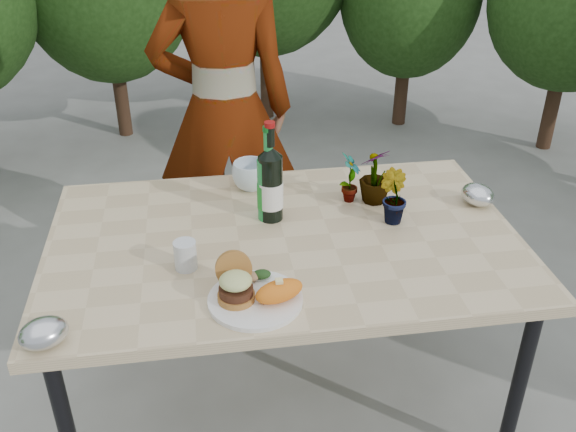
{
  "coord_description": "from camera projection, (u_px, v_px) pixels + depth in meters",
  "views": [
    {
      "loc": [
        -0.27,
        -1.83,
        1.92
      ],
      "look_at": [
        0.0,
        -0.08,
        0.88
      ],
      "focal_mm": 40.0,
      "sensor_mm": 36.0,
      "label": 1
    }
  ],
  "objects": [
    {
      "name": "seedling_left",
      "position": [
        350.0,
        178.0,
        2.35
      ],
      "size": [
        0.1,
        0.12,
        0.2
      ],
      "primitive_type": "imported",
      "rotation": [
        0.0,
        0.0,
        1.2
      ],
      "color": "#295C1F",
      "rests_on": "patio_table"
    },
    {
      "name": "seedling_right",
      "position": [
        375.0,
        176.0,
        2.35
      ],
      "size": [
        0.16,
        0.16,
        0.21
      ],
      "primitive_type": "imported",
      "rotation": [
        0.0,
        0.0,
        3.71
      ],
      "color": "#2C581E",
      "rests_on": "patio_table"
    },
    {
      "name": "person",
      "position": [
        224.0,
        113.0,
        2.85
      ],
      "size": [
        0.65,
        0.43,
        1.75
      ],
      "primitive_type": "imported",
      "rotation": [
        0.0,
        0.0,
        3.12
      ],
      "color": "#9D6C4E",
      "rests_on": "ground"
    },
    {
      "name": "blue_bowl",
      "position": [
        250.0,
        176.0,
        2.46
      ],
      "size": [
        0.16,
        0.16,
        0.11
      ],
      "primitive_type": "imported",
      "rotation": [
        0.0,
        0.0,
        -0.16
      ],
      "color": "silver",
      "rests_on": "patio_table"
    },
    {
      "name": "burger_stack",
      "position": [
        235.0,
        283.0,
        1.86
      ],
      "size": [
        0.11,
        0.16,
        0.11
      ],
      "color": "#B7722D",
      "rests_on": "dinner_plate"
    },
    {
      "name": "sparkling_water",
      "position": [
        269.0,
        186.0,
        2.23
      ],
      "size": [
        0.08,
        0.08,
        0.35
      ],
      "rotation": [
        0.0,
        0.0,
        -0.29
      ],
      "color": "#198A3A",
      "rests_on": "patio_table"
    },
    {
      "name": "wine_bottle",
      "position": [
        271.0,
        184.0,
        2.23
      ],
      "size": [
        0.09,
        0.09,
        0.37
      ],
      "rotation": [
        0.0,
        0.0,
        -0.18
      ],
      "color": "black",
      "rests_on": "patio_table"
    },
    {
      "name": "ground",
      "position": [
        285.0,
        395.0,
        2.57
      ],
      "size": [
        80.0,
        80.0,
        0.0
      ],
      "primitive_type": "plane",
      "color": "slate",
      "rests_on": "ground"
    },
    {
      "name": "seedling_mid",
      "position": [
        393.0,
        197.0,
        2.23
      ],
      "size": [
        0.12,
        0.13,
        0.19
      ],
      "primitive_type": "imported",
      "rotation": [
        0.0,
        0.0,
        2.04
      ],
      "color": "#1E531C",
      "rests_on": "patio_table"
    },
    {
      "name": "foil_packet_left",
      "position": [
        44.0,
        333.0,
        1.7
      ],
      "size": [
        0.17,
        0.16,
        0.08
      ],
      "primitive_type": "ellipsoid",
      "rotation": [
        0.0,
        0.0,
        0.48
      ],
      "color": "silver",
      "rests_on": "patio_table"
    },
    {
      "name": "dinner_plate",
      "position": [
        255.0,
        300.0,
        1.88
      ],
      "size": [
        0.28,
        0.28,
        0.01
      ],
      "primitive_type": "cylinder",
      "color": "white",
      "rests_on": "patio_table"
    },
    {
      "name": "foil_packet_right",
      "position": [
        478.0,
        195.0,
        2.37
      ],
      "size": [
        0.15,
        0.16,
        0.08
      ],
      "primitive_type": "ellipsoid",
      "rotation": [
        0.0,
        0.0,
        1.94
      ],
      "color": "silver",
      "rests_on": "patio_table"
    },
    {
      "name": "sweet_potato",
      "position": [
        279.0,
        291.0,
        1.85
      ],
      "size": [
        0.17,
        0.12,
        0.06
      ],
      "primitive_type": "ellipsoid",
      "rotation": [
        0.0,
        0.0,
        0.35
      ],
      "color": "orange",
      "rests_on": "dinner_plate"
    },
    {
      "name": "plastic_cup",
      "position": [
        185.0,
        255.0,
        2.01
      ],
      "size": [
        0.07,
        0.07,
        0.09
      ],
      "primitive_type": "cylinder",
      "color": "silver",
      "rests_on": "patio_table"
    },
    {
      "name": "patio_table",
      "position": [
        285.0,
        251.0,
        2.21
      ],
      "size": [
        1.6,
        1.0,
        0.75
      ],
      "color": "#CDB588",
      "rests_on": "ground"
    },
    {
      "name": "grilled_veg",
      "position": [
        258.0,
        275.0,
        1.95
      ],
      "size": [
        0.08,
        0.05,
        0.03
      ],
      "color": "olive",
      "rests_on": "dinner_plate"
    },
    {
      "name": "shrub_hedge",
      "position": [
        279.0,
        5.0,
        3.32
      ],
      "size": [
        6.92,
        5.19,
        2.3
      ],
      "color": "#382316",
      "rests_on": "ground"
    }
  ]
}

